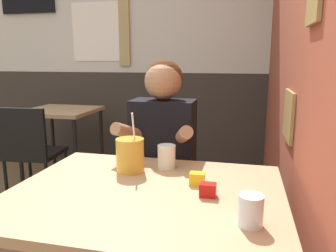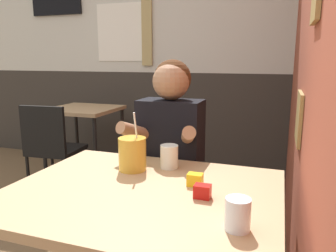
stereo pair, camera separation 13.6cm
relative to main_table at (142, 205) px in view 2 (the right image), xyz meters
The scene contains 11 objects.
brick_wall_right 1.40m from the main_table, 59.91° to the left, with size 0.08×4.71×2.70m.
back_wall 2.66m from the main_table, 107.62° to the left, with size 5.71×0.09×2.70m.
main_table is the anchor object (origin of this frame).
background_table 2.32m from the main_table, 128.80° to the left, with size 0.68×0.65×0.75m.
chair_near_window 1.79m from the main_table, 139.52° to the left, with size 0.43×0.43×0.88m.
person_seated 0.56m from the main_table, 97.05° to the left, with size 0.42×0.40×1.25m.
cocktail_pitcher 0.28m from the main_table, 123.63° to the left, with size 0.13×0.13×0.27m.
glass_near_pitcher 0.45m from the main_table, 25.52° to the right, with size 0.08×0.08×0.10m.
glass_center 0.31m from the main_table, 86.70° to the left, with size 0.08×0.08×0.11m.
condiment_ketchup 0.26m from the main_table, ahead, with size 0.06×0.04×0.05m.
condiment_mustard 0.23m from the main_table, 29.88° to the left, with size 0.06×0.04×0.05m.
Camera 2 is at (1.25, -0.81, 1.25)m, focal length 35.00 mm.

